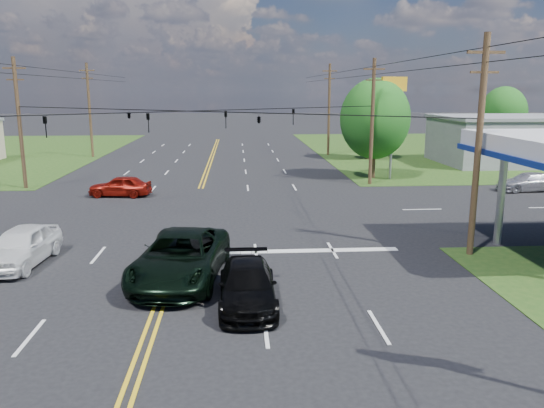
{
  "coord_description": "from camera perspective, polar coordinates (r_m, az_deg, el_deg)",
  "views": [
    {
      "loc": [
        2.69,
        -18.95,
        7.18
      ],
      "look_at": [
        4.37,
        6.0,
        1.79
      ],
      "focal_mm": 35.0,
      "sensor_mm": 36.0,
      "label": 1
    }
  ],
  "objects": [
    {
      "name": "pole_left_far",
      "position": [
        61.04,
        -19.03,
        9.63
      ],
      "size": [
        1.6,
        0.28,
        10.0
      ],
      "color": "#3C2C19",
      "rests_on": "ground"
    },
    {
      "name": "tree_right_a",
      "position": [
        44.48,
        11.01,
        8.97
      ],
      "size": [
        5.7,
        5.7,
        8.18
      ],
      "color": "#3C2C19",
      "rests_on": "ground"
    },
    {
      "name": "pole_ne",
      "position": [
        41.32,
        10.72,
        8.82
      ],
      "size": [
        1.6,
        0.28,
        9.5
      ],
      "color": "#3C2C19",
      "rests_on": "ground"
    },
    {
      "name": "tree_right_b",
      "position": [
        56.74,
        10.36,
        8.99
      ],
      "size": [
        4.94,
        4.94,
        7.09
      ],
      "color": "#3C2C19",
      "rests_on": "ground"
    },
    {
      "name": "pole_nw",
      "position": [
        42.98,
        -25.53,
        7.98
      ],
      "size": [
        1.6,
        0.28,
        9.5
      ],
      "color": "#3C2C19",
      "rests_on": "ground"
    },
    {
      "name": "sedan_far",
      "position": [
        42.6,
        25.84,
        2.15
      ],
      "size": [
        4.71,
        2.24,
        1.33
      ],
      "primitive_type": "imported",
      "rotation": [
        0.0,
        0.0,
        -1.48
      ],
      "color": "#B1B1B6",
      "rests_on": "ground"
    },
    {
      "name": "pole_right_far",
      "position": [
        59.88,
        6.15,
        10.18
      ],
      "size": [
        1.6,
        0.28,
        10.0
      ],
      "color": "#3C2C19",
      "rests_on": "ground"
    },
    {
      "name": "polesign_ne",
      "position": [
        44.15,
        12.93,
        10.92
      ],
      "size": [
        2.24,
        0.91,
        8.24
      ],
      "color": "#A5A5AA",
      "rests_on": "ground"
    },
    {
      "name": "grass_ne",
      "position": [
        71.13,
        23.29,
        5.39
      ],
      "size": [
        46.0,
        48.0,
        0.03
      ],
      "primitive_type": "cube",
      "color": "#1D4114",
      "rests_on": "ground"
    },
    {
      "name": "pickup_white",
      "position": [
        24.5,
        -25.37,
        -4.1
      ],
      "size": [
        2.29,
        4.9,
        1.62
      ],
      "primitive_type": "imported",
      "rotation": [
        0.0,
        0.0,
        -0.08
      ],
      "color": "white",
      "rests_on": "ground"
    },
    {
      "name": "suv_black",
      "position": [
        18.22,
        -2.65,
        -8.73
      ],
      "size": [
        1.93,
        4.74,
        1.37
      ],
      "primitive_type": "imported",
      "rotation": [
        0.0,
        0.0,
        0.0
      ],
      "color": "black",
      "rests_on": "ground"
    },
    {
      "name": "span_wire_signals",
      "position": [
        31.09,
        -8.95,
        9.84
      ],
      "size": [
        26.0,
        18.0,
        1.13
      ],
      "color": "black",
      "rests_on": "ground"
    },
    {
      "name": "power_lines",
      "position": [
        29.11,
        -9.47,
        14.81
      ],
      "size": [
        26.04,
        100.0,
        0.64
      ],
      "color": "black",
      "rests_on": "ground"
    },
    {
      "name": "pole_se",
      "position": [
        24.36,
        21.33,
        6.01
      ],
      "size": [
        1.6,
        0.28,
        9.5
      ],
      "color": "#3C2C19",
      "rests_on": "ground"
    },
    {
      "name": "pickup_dkgreen",
      "position": [
        20.68,
        -9.79,
        -5.66
      ],
      "size": [
        3.85,
        6.9,
        1.82
      ],
      "primitive_type": "imported",
      "rotation": [
        0.0,
        0.0,
        -0.13
      ],
      "color": "black",
      "rests_on": "ground"
    },
    {
      "name": "ground",
      "position": [
        31.89,
        -8.6,
        -0.98
      ],
      "size": [
        280.0,
        280.0,
        0.0
      ],
      "primitive_type": "plane",
      "color": "black",
      "rests_on": "ground"
    },
    {
      "name": "retail_ne",
      "position": [
        58.03,
        24.38,
        6.17
      ],
      "size": [
        14.0,
        10.0,
        4.4
      ],
      "primitive_type": "cube",
      "color": "slate",
      "rests_on": "ground"
    },
    {
      "name": "tree_far_r",
      "position": [
        68.58,
        23.61,
        8.97
      ],
      "size": [
        5.32,
        5.32,
        7.63
      ],
      "color": "#3C2C19",
      "rests_on": "ground"
    },
    {
      "name": "stop_bar",
      "position": [
        24.16,
        1.82,
        -5.13
      ],
      "size": [
        10.0,
        0.5,
        0.02
      ],
      "primitive_type": "cube",
      "color": "silver",
      "rests_on": "ground"
    },
    {
      "name": "sedan_red",
      "position": [
        37.88,
        -16.02,
        1.87
      ],
      "size": [
        4.35,
        2.13,
        1.43
      ],
      "primitive_type": "imported",
      "rotation": [
        0.0,
        0.0,
        -1.68
      ],
      "color": "maroon",
      "rests_on": "ground"
    }
  ]
}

